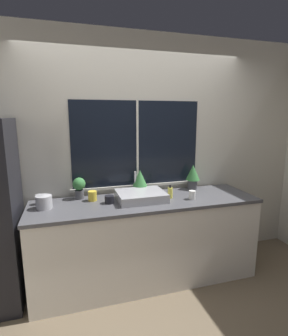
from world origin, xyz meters
TOP-DOWN VIEW (x-y plane):
  - ground_plane at (0.00, 0.00)m, footprint 14.00×14.00m
  - wall_back at (0.00, 0.73)m, footprint 8.00×0.09m
  - wall_right at (2.18, 1.50)m, footprint 0.06×7.00m
  - counter at (0.00, 0.33)m, footprint 2.40×0.68m
  - sink at (-0.05, 0.35)m, footprint 0.50×0.46m
  - potted_plant_left at (-0.68, 0.59)m, footprint 0.14×0.14m
  - potted_plant_center at (0.00, 0.59)m, footprint 0.17×0.17m
  - potted_plant_right at (0.67, 0.59)m, footprint 0.17×0.17m
  - soap_bottle at (0.27, 0.33)m, footprint 0.05×0.05m
  - mug_grey at (-1.07, 0.51)m, footprint 0.08×0.08m
  - mug_yellow at (-0.55, 0.48)m, footprint 0.09×0.09m
  - mug_black at (-0.39, 0.34)m, footprint 0.09×0.09m
  - mug_white at (0.48, 0.22)m, footprint 0.07×0.07m
  - kettle at (-1.02, 0.37)m, footprint 0.15×0.15m

SIDE VIEW (x-z plane):
  - ground_plane at x=0.00m, z-range 0.00..0.00m
  - counter at x=0.00m, z-range 0.00..0.92m
  - mug_black at x=-0.39m, z-range 0.92..1.00m
  - sink at x=-0.05m, z-range 0.83..1.09m
  - mug_white at x=0.48m, z-range 0.92..1.01m
  - mug_grey at x=-1.07m, z-range 0.92..1.02m
  - mug_yellow at x=-0.55m, z-range 0.92..1.02m
  - soap_bottle at x=0.27m, z-range 0.90..1.05m
  - kettle at x=-1.02m, z-range 0.91..1.06m
  - potted_plant_left at x=-0.68m, z-range 0.94..1.17m
  - potted_plant_center at x=0.00m, z-range 0.93..1.21m
  - potted_plant_right at x=0.67m, z-range 0.94..1.24m
  - wall_right at x=2.18m, z-range 0.00..2.70m
  - wall_back at x=0.00m, z-range 0.00..2.70m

